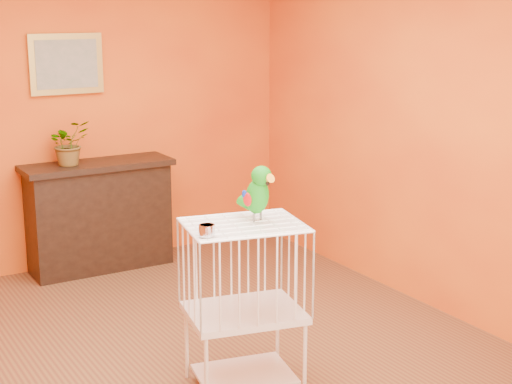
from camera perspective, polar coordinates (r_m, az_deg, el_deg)
ground at (r=5.18m, az=-4.98°, el=-12.11°), size 4.50×4.50×0.00m
room_shell at (r=4.72m, az=-5.38°, el=5.52°), size 4.50×4.50×4.50m
console_cabinet at (r=6.84m, az=-11.32°, el=-1.70°), size 1.26×0.45×0.94m
potted_plant at (r=6.65m, az=-13.46°, el=3.14°), size 0.40×0.43×0.29m
framed_picture at (r=6.76m, az=-13.63°, el=9.04°), size 0.62×0.04×0.50m
birdcage at (r=4.62m, az=-0.87°, el=-8.17°), size 0.75×0.63×1.01m
feed_cup at (r=4.23m, az=-3.60°, el=-2.79°), size 0.09×0.09×0.06m
parrot at (r=4.50m, az=0.11°, el=-0.02°), size 0.17×0.30×0.33m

